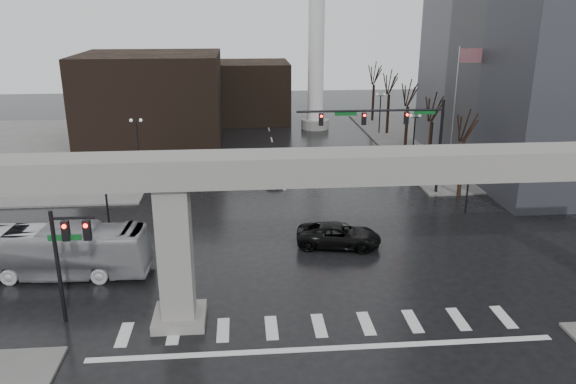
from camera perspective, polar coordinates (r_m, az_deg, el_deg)
name	(u,v)px	position (r m, az deg, el deg)	size (l,w,h in m)	color
ground	(316,315)	(29.83, 2.91, -12.38)	(160.00, 160.00, 0.00)	black
sidewalk_ne	(497,143)	(69.82, 20.44, 4.73)	(28.00, 36.00, 0.15)	slate
sidewalk_nw	(35,152)	(67.04, -24.28, 3.71)	(28.00, 36.00, 0.15)	slate
elevated_guideway	(345,189)	(27.16, 5.79, 0.34)	(48.00, 2.60, 8.70)	gray
building_far_left	(152,97)	(68.91, -13.67, 9.38)	(16.00, 14.00, 10.00)	black
building_far_mid	(252,92)	(78.18, -3.70, 10.14)	(10.00, 10.00, 8.00)	black
smokestack	(317,21)	(72.02, 2.93, 16.92)	(3.60, 3.60, 30.00)	silver
signal_mast_arm	(396,127)	(46.89, 10.93, 6.51)	(12.12, 0.43, 8.00)	black
signal_left_pole	(67,248)	(29.46, -21.54, -5.28)	(2.30, 0.30, 6.00)	black
flagpole_assembly	(458,99)	(51.59, 16.93, 9.04)	(2.06, 0.12, 12.00)	silver
lamp_right_0	(470,170)	(44.53, 17.97, 2.17)	(1.22, 0.32, 5.11)	black
lamp_right_1	(414,130)	(57.27, 12.71, 6.12)	(1.22, 0.32, 5.11)	black
lamp_right_2	(380,106)	(70.50, 9.36, 8.59)	(1.22, 0.32, 5.11)	black
lamp_left_0	(104,179)	(42.25, -18.17, 1.29)	(1.22, 0.32, 5.11)	black
lamp_left_1	(137,136)	(55.52, -15.07, 5.56)	(1.22, 0.32, 5.11)	black
lamp_left_2	(157,110)	(69.08, -13.16, 8.15)	(1.22, 0.32, 5.11)	black
tree_right_0	(462,164)	(48.66, 17.25, 2.75)	(1.09, 1.58, 7.50)	black
tree_right_1	(430,141)	(55.89, 14.28, 5.05)	(1.09, 1.61, 7.67)	black
tree_right_2	(407,124)	(63.31, 11.98, 6.81)	(1.10, 1.63, 7.85)	black
tree_right_3	(388,110)	(70.86, 10.15, 8.19)	(1.11, 1.66, 8.02)	black
tree_right_4	(373,99)	(78.49, 8.67, 9.30)	(1.12, 1.69, 8.19)	black
pickup_truck	(339,235)	(37.45, 5.18, -4.40)	(2.57, 5.57, 1.55)	black
city_bus	(53,251)	(35.85, -22.80, -5.57)	(2.63, 11.25, 3.13)	#ADADB1
far_car	(273,173)	(51.41, -1.49, 1.95)	(1.57, 3.91, 1.33)	black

